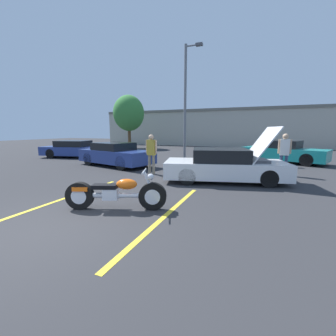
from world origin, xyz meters
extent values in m
plane|color=#2D2D30|center=(0.00, 0.00, 0.00)|extent=(80.00, 80.00, 0.00)
cube|color=yellow|center=(-1.25, 1.71, 0.00)|extent=(0.12, 4.68, 0.01)
cube|color=yellow|center=(1.92, 1.71, 0.00)|extent=(0.12, 4.68, 0.01)
cube|color=#B2AD9E|center=(0.00, 25.72, 2.20)|extent=(32.00, 4.00, 4.40)
cube|color=slate|center=(0.00, 25.72, 4.25)|extent=(32.00, 4.20, 0.30)
cylinder|color=slate|center=(-1.13, 12.25, 3.73)|extent=(0.18, 0.18, 7.46)
cylinder|color=slate|center=(-0.68, 12.25, 7.31)|extent=(0.90, 0.10, 0.10)
cube|color=#4C4C51|center=(-0.23, 12.25, 7.31)|extent=(0.44, 0.28, 0.16)
cylinder|color=brown|center=(-9.33, 18.18, 1.14)|extent=(0.32, 0.32, 2.29)
ellipsoid|color=#387F38|center=(-9.33, 18.18, 3.69)|extent=(3.25, 3.25, 3.74)
cylinder|color=black|center=(1.47, 1.92, 0.34)|extent=(0.69, 0.39, 0.67)
cylinder|color=black|center=(-0.19, 1.28, 0.34)|extent=(0.69, 0.39, 0.67)
cylinder|color=silver|center=(1.47, 1.92, 0.34)|extent=(0.41, 0.29, 0.37)
cylinder|color=silver|center=(-0.19, 1.28, 0.34)|extent=(0.41, 0.29, 0.37)
cylinder|color=silver|center=(0.64, 1.60, 0.35)|extent=(1.45, 0.66, 0.12)
cube|color=silver|center=(0.52, 1.55, 0.39)|extent=(0.42, 0.35, 0.28)
ellipsoid|color=orange|center=(0.89, 1.70, 0.63)|extent=(0.57, 0.44, 0.26)
cube|color=black|center=(0.39, 1.50, 0.57)|extent=(0.64, 0.45, 0.10)
cube|color=orange|center=(-0.15, 1.29, 0.52)|extent=(0.42, 0.34, 0.10)
cylinder|color=silver|center=(1.39, 1.89, 0.66)|extent=(0.31, 0.18, 0.63)
cylinder|color=silver|center=(1.29, 1.85, 0.95)|extent=(0.29, 0.67, 0.04)
sphere|color=silver|center=(1.43, 1.91, 0.81)|extent=(0.16, 0.16, 0.16)
cylinder|color=silver|center=(0.23, 1.56, 0.29)|extent=(1.11, 0.50, 0.09)
cube|color=white|center=(2.60, 5.78, 0.46)|extent=(4.75, 2.92, 0.59)
cube|color=black|center=(2.43, 5.73, 0.99)|extent=(2.35, 2.11, 0.47)
cylinder|color=black|center=(4.13, 5.35, 0.30)|extent=(0.64, 0.37, 0.61)
cylinder|color=black|center=(3.72, 6.92, 0.30)|extent=(0.64, 0.37, 0.61)
cylinder|color=black|center=(1.48, 4.64, 0.30)|extent=(0.64, 0.37, 0.61)
cylinder|color=black|center=(1.07, 6.21, 0.30)|extent=(0.64, 0.37, 0.61)
cube|color=white|center=(3.82, 6.10, 1.39)|extent=(1.32, 1.87, 1.29)
cube|color=#4C4C51|center=(3.77, 6.09, 0.72)|extent=(0.84, 1.13, 0.28)
cube|color=navy|center=(-3.41, 7.34, 0.53)|extent=(4.57, 2.79, 0.66)
cube|color=black|center=(-3.58, 7.38, 1.05)|extent=(2.25, 2.05, 0.39)
cylinder|color=black|center=(-2.32, 6.25, 0.36)|extent=(0.74, 0.39, 0.71)
cylinder|color=black|center=(-1.94, 7.80, 0.36)|extent=(0.74, 0.39, 0.71)
cylinder|color=black|center=(-4.88, 6.89, 0.36)|extent=(0.74, 0.39, 0.71)
cylinder|color=black|center=(-4.50, 8.44, 0.36)|extent=(0.74, 0.39, 0.71)
cube|color=navy|center=(-8.28, 9.44, 0.48)|extent=(4.89, 2.73, 0.60)
cube|color=black|center=(-8.46, 9.40, 0.98)|extent=(2.37, 2.02, 0.41)
cylinder|color=black|center=(-6.72, 8.97, 0.32)|extent=(0.68, 0.35, 0.64)
cylinder|color=black|center=(-7.05, 10.51, 0.32)|extent=(0.68, 0.35, 0.64)
cylinder|color=black|center=(-9.52, 8.36, 0.32)|extent=(0.68, 0.35, 0.64)
cylinder|color=black|center=(-9.85, 9.90, 0.32)|extent=(0.68, 0.35, 0.64)
cube|color=teal|center=(5.09, 12.23, 0.52)|extent=(4.89, 3.30, 0.67)
cube|color=black|center=(4.92, 12.30, 1.08)|extent=(2.49, 2.20, 0.46)
cylinder|color=black|center=(6.13, 11.01, 0.34)|extent=(0.72, 0.46, 0.69)
cylinder|color=black|center=(6.68, 12.40, 0.34)|extent=(0.72, 0.46, 0.69)
cylinder|color=black|center=(3.49, 12.06, 0.34)|extent=(0.72, 0.46, 0.69)
cylinder|color=black|center=(4.05, 13.46, 0.34)|extent=(0.72, 0.46, 0.69)
cylinder|color=#38476B|center=(4.66, 7.89, 0.43)|extent=(0.12, 0.12, 0.86)
cylinder|color=#38476B|center=(4.86, 7.89, 0.43)|extent=(0.12, 0.12, 0.86)
cube|color=white|center=(4.76, 7.89, 1.20)|extent=(0.36, 0.20, 0.68)
cylinder|color=tan|center=(4.54, 7.89, 1.23)|extent=(0.08, 0.08, 0.61)
cylinder|color=tan|center=(4.98, 7.89, 1.23)|extent=(0.08, 0.08, 0.61)
sphere|color=tan|center=(4.76, 7.89, 1.66)|extent=(0.23, 0.23, 0.23)
cylinder|color=gray|center=(-0.68, 5.97, 0.42)|extent=(0.12, 0.12, 0.84)
cylinder|color=gray|center=(-0.48, 5.97, 0.42)|extent=(0.12, 0.12, 0.84)
cube|color=#B29933|center=(-0.58, 5.97, 1.17)|extent=(0.36, 0.20, 0.66)
cylinder|color=tan|center=(-0.80, 5.97, 1.20)|extent=(0.08, 0.08, 0.60)
cylinder|color=tan|center=(-0.36, 5.97, 1.20)|extent=(0.08, 0.08, 0.60)
sphere|color=tan|center=(-0.58, 5.97, 1.62)|extent=(0.23, 0.23, 0.23)
camera|label=1|loc=(3.81, -2.78, 1.92)|focal=24.00mm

